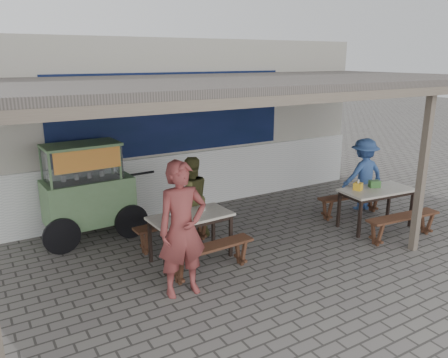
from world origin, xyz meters
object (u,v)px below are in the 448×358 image
donation_box (374,184)px  condiment_bowl (176,216)px  vendor_cart (87,188)px  patron_wall_side (191,197)px  patron_street_side (182,229)px  patron_right_table (363,174)px  bench_left_street (211,253)px  condiment_jar (203,207)px  table_left (191,220)px  table_right (377,193)px  bench_left_wall (174,228)px  tissue_box (358,186)px  bench_right_street (403,221)px  bench_right_wall (351,200)px

donation_box → condiment_bowl: donation_box is taller
vendor_cart → patron_wall_side: 1.81m
patron_street_side → donation_box: patron_street_side is taller
patron_street_side → patron_right_table: patron_street_side is taller
bench_left_street → vendor_cart: bearing=114.7°
condiment_jar → vendor_cart: bearing=132.4°
patron_wall_side → condiment_bowl: 1.04m
table_left → patron_right_table: 4.22m
table_right → bench_left_street: bearing=-173.8°
bench_left_wall → tissue_box: tissue_box is taller
vendor_cart → condiment_bowl: 1.91m
patron_wall_side → donation_box: 3.50m
patron_street_side → donation_box: 4.27m
vendor_cart → condiment_bowl: (0.92, -1.67, -0.16)m
donation_box → vendor_cart: bearing=156.4°
patron_right_table → condiment_bowl: bearing=10.3°
bench_left_street → condiment_bowl: bearing=110.7°
table_left → bench_left_wall: size_ratio=0.94×
bench_right_street → patron_wall_side: (-3.15, 2.05, 0.40)m
bench_left_street → bench_right_street: bearing=-12.8°
bench_left_wall → table_right: bearing=-20.1°
bench_left_street → bench_right_wall: size_ratio=0.93×
tissue_box → patron_wall_side: bearing=156.6°
vendor_cart → bench_left_wall: bearing=-47.0°
table_left → bench_right_street: table_left is taller
patron_street_side → patron_right_table: 4.91m
condiment_jar → condiment_bowl: 0.53m
patron_right_table → condiment_bowl: size_ratio=8.41×
table_left → condiment_jar: size_ratio=13.25×
bench_left_street → vendor_cart: (-1.19, 2.28, 0.60)m
bench_right_wall → patron_right_table: 0.69m
bench_right_wall → patron_right_table: patron_right_table is taller
bench_left_street → condiment_jar: size_ratio=14.07×
bench_right_street → bench_right_wall: same height
donation_box → condiment_jar: donation_box is taller
table_left → condiment_jar: condiment_jar is taller
table_left → table_right: size_ratio=0.91×
table_left → vendor_cart: (-1.16, 1.69, 0.27)m
tissue_box → bench_right_wall: bearing=51.1°
tissue_box → condiment_bowl: (-3.51, 0.42, -0.05)m
bench_left_wall → patron_street_side: (-0.53, -1.47, 0.60)m
donation_box → bench_left_wall: bearing=164.7°
table_right → donation_box: size_ratio=7.29×
bench_right_wall → vendor_cart: 5.14m
bench_left_street → patron_street_side: patron_street_side is taller
bench_left_wall → patron_street_side: patron_street_side is taller
bench_left_wall → condiment_jar: size_ratio=14.07×
bench_left_wall → patron_street_side: bearing=-112.6°
patron_street_side → condiment_jar: patron_street_side is taller
bench_left_street → patron_wall_side: bearing=71.8°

